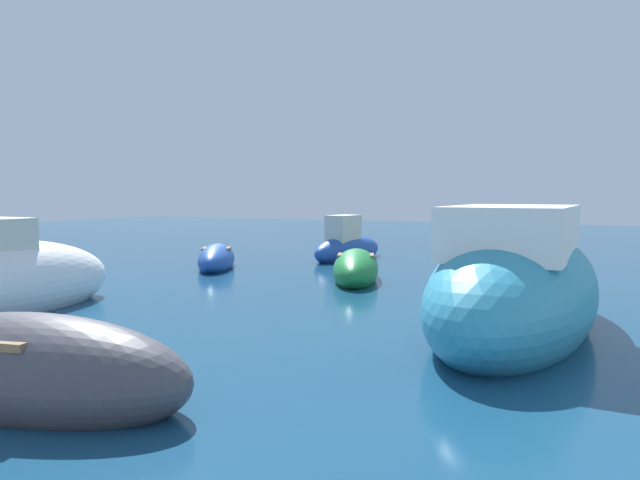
{
  "coord_description": "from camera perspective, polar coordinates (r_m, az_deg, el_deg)",
  "views": [
    {
      "loc": [
        -3.11,
        -3.87,
        2.14
      ],
      "look_at": [
        -9.59,
        10.75,
        0.87
      ],
      "focal_mm": 33.32,
      "sensor_mm": 36.0,
      "label": 1
    }
  ],
  "objects": [
    {
      "name": "moored_boat_7",
      "position": [
        6.77,
        -25.97,
        -11.36
      ],
      "size": [
        3.7,
        1.88,
        1.21
      ],
      "rotation": [
        0.0,
        0.0,
        3.3
      ],
      "color": "#3F3F47",
      "rests_on": "ground"
    },
    {
      "name": "moored_boat_1",
      "position": [
        17.3,
        -9.9,
        -1.83
      ],
      "size": [
        2.31,
        3.29,
        0.88
      ],
      "rotation": [
        0.0,
        0.0,
        5.18
      ],
      "color": "#1E479E",
      "rests_on": "ground"
    },
    {
      "name": "moored_boat_10",
      "position": [
        14.62,
        3.45,
        -2.8
      ],
      "size": [
        2.12,
        3.59,
        0.99
      ],
      "rotation": [
        0.0,
        0.0,
        5.03
      ],
      "color": "#197233",
      "rests_on": "ground"
    },
    {
      "name": "moored_boat_6",
      "position": [
        19.23,
        2.63,
        -0.71
      ],
      "size": [
        1.73,
        3.63,
        1.66
      ],
      "rotation": [
        0.0,
        0.0,
        1.38
      ],
      "color": "#1E479E",
      "rests_on": "ground"
    },
    {
      "name": "moored_boat_5",
      "position": [
        9.59,
        18.25,
        -4.51
      ],
      "size": [
        2.71,
        6.21,
        2.42
      ],
      "rotation": [
        0.0,
        0.0,
        1.51
      ],
      "color": "teal",
      "rests_on": "ground"
    },
    {
      "name": "moored_boat_3",
      "position": [
        18.91,
        18.87,
        -1.18
      ],
      "size": [
        2.13,
        4.41,
        1.21
      ],
      "rotation": [
        0.0,
        0.0,
        4.52
      ],
      "color": "gold",
      "rests_on": "ground"
    }
  ]
}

